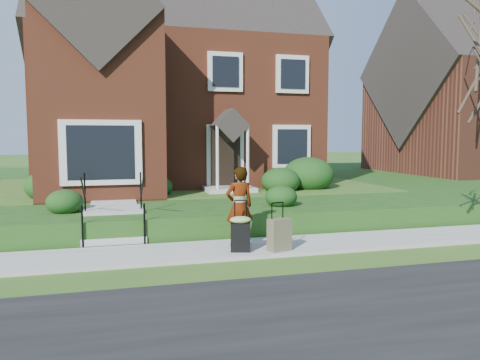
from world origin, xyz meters
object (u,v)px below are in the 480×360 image
object	(u,v)px
suitcase_black	(241,232)
suitcase_olive	(279,235)
woman	(239,206)
front_steps	(114,220)

from	to	relation	value
suitcase_black	suitcase_olive	world-z (taller)	suitcase_black
woman	suitcase_black	distance (m)	0.72
woman	suitcase_olive	world-z (taller)	woman
woman	front_steps	bearing A→B (deg)	-39.03
front_steps	suitcase_olive	world-z (taller)	front_steps
woman	suitcase_olive	bearing A→B (deg)	127.90
woman	suitcase_olive	xyz separation A→B (m)	(0.68, -0.69, -0.52)
front_steps	woman	world-z (taller)	woman
front_steps	suitcase_black	world-z (taller)	front_steps
suitcase_black	front_steps	bearing A→B (deg)	154.29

